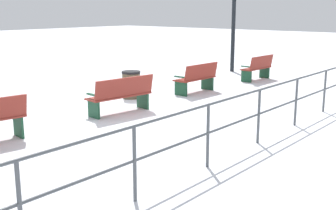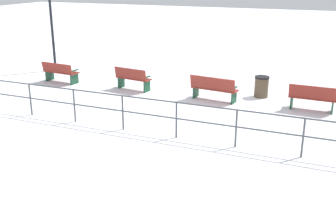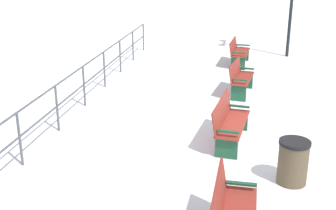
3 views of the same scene
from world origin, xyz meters
name	(u,v)px [view 3 (image 3 of 3)]	position (x,y,z in m)	size (l,w,h in m)	color
ground_plane	(233,143)	(0.00, 0.00, 0.00)	(80.00, 80.00, 0.00)	white
bench_third	(229,121)	(-0.11, 0.01, 0.47)	(0.74, 1.73, 0.91)	maroon
bench_fourth	(240,77)	(0.05, 3.32, 0.47)	(0.70, 1.49, 0.90)	maroon
bench_fifth	(238,52)	(-0.08, 6.63, 0.45)	(0.70, 1.58, 0.86)	maroon
waterfront_railing	(56,101)	(-3.81, 0.00, 0.70)	(0.05, 16.73, 1.05)	#4C5156
trash_bin	(293,162)	(1.03, -1.48, 0.39)	(0.53, 0.53, 0.77)	brown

